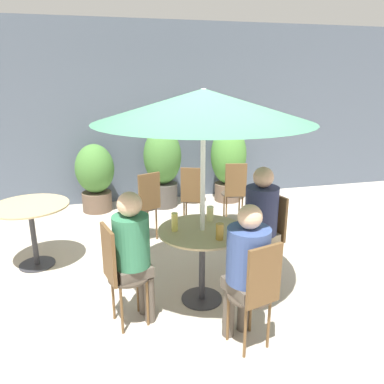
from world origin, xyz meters
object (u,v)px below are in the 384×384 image
cafe_table_near (202,245)px  bistro_chair_0 (118,268)px  bistro_chair_5 (193,194)px  seated_person_0 (133,246)px  seated_person_1 (247,263)px  umbrella (203,106)px  bistro_chair_1 (257,289)px  potted_plant_1 (163,164)px  bistro_chair_2 (270,231)px  potted_plant_2 (228,161)px  potted_plant_0 (95,175)px  bistro_chair_4 (147,201)px  bistro_chair_3 (235,188)px  beer_glass_0 (175,222)px  beer_glass_1 (220,232)px  cafe_table_far (31,217)px  seated_person_2 (260,216)px  beer_glass_2 (210,213)px

cafe_table_near → bistro_chair_0: bearing=-165.0°
bistro_chair_5 → seated_person_0: bearing=82.8°
bistro_chair_0 → seated_person_1: seated_person_1 is taller
umbrella → seated_person_0: bearing=-165.0°
bistro_chair_1 → potted_plant_1: size_ratio=0.72×
bistro_chair_2 → potted_plant_2: 2.74m
potted_plant_0 → bistro_chair_4: bearing=-65.0°
bistro_chair_1 → potted_plant_0: potted_plant_0 is taller
bistro_chair_2 → bistro_chair_3: (0.18, 1.56, 0.00)m
bistro_chair_3 → potted_plant_0: 2.27m
beer_glass_0 → beer_glass_1: bearing=-39.4°
bistro_chair_5 → bistro_chair_3: bearing=-150.5°
bistro_chair_2 → seated_person_1: bearing=-50.5°
bistro_chair_5 → seated_person_0: size_ratio=0.78×
bistro_chair_0 → potted_plant_2: bearing=-48.7°
cafe_table_far → bistro_chair_4: (1.36, 0.37, -0.03)m
beer_glass_1 → potted_plant_1: 3.13m
cafe_table_near → bistro_chair_0: 0.83m
bistro_chair_3 → potted_plant_0: potted_plant_0 is taller
seated_person_2 → beer_glass_0: (-0.92, -0.14, 0.08)m
seated_person_0 → potted_plant_2: bearing=-47.2°
bistro_chair_0 → bistro_chair_2: 1.66m
seated_person_2 → potted_plant_0: seated_person_2 is taller
beer_glass_0 → umbrella: (0.26, -0.04, 1.05)m
beer_glass_0 → umbrella: umbrella is taller
beer_glass_1 → beer_glass_2: 0.46m
cafe_table_far → bistro_chair_1: size_ratio=0.90×
bistro_chair_2 → seated_person_0: seated_person_0 is taller
bistro_chair_3 → beer_glass_0: size_ratio=5.43×
bistro_chair_3 → beer_glass_1: 2.22m
cafe_table_near → beer_glass_2: (0.14, 0.22, 0.22)m
seated_person_1 → umbrella: umbrella is taller
cafe_table_far → beer_glass_2: 2.06m
beer_glass_0 → potted_plant_2: size_ratio=0.13×
beer_glass_2 → potted_plant_0: 2.93m
cafe_table_near → beer_glass_1: (0.09, -0.24, 0.23)m
bistro_chair_0 → bistro_chair_3: 2.67m
bistro_chair_3 → potted_plant_1: potted_plant_1 is taller
bistro_chair_5 → bistro_chair_1: bearing=108.2°
seated_person_1 → seated_person_2: size_ratio=0.95×
bistro_chair_3 → beer_glass_2: 1.79m
bistro_chair_2 → beer_glass_0: bearing=-95.7°
seated_person_2 → bistro_chair_5: bearing=177.5°
beer_glass_2 → beer_glass_0: bearing=-155.9°
cafe_table_far → bistro_chair_2: bearing=-20.7°
umbrella → bistro_chair_3: bearing=61.1°
bistro_chair_2 → seated_person_1: (-0.62, -0.87, 0.15)m
potted_plant_0 → bistro_chair_0: bearing=-86.7°
bistro_chair_2 → beer_glass_1: bearing=-72.2°
seated_person_2 → beer_glass_0: 0.93m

